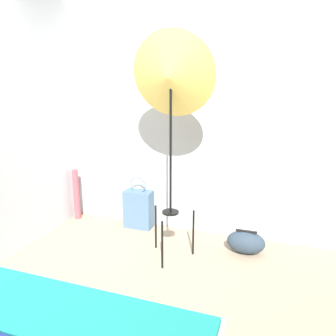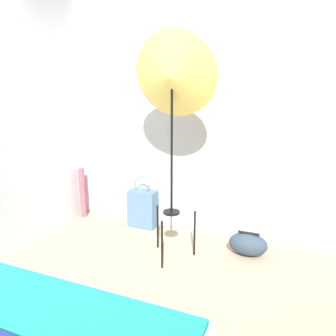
{
  "view_description": "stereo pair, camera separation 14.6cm",
  "coord_description": "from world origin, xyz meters",
  "px_view_note": "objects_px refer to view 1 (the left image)",
  "views": [
    {
      "loc": [
        1.2,
        -1.31,
        1.62
      ],
      "look_at": [
        0.29,
        1.26,
        0.94
      ],
      "focal_mm": 35.0,
      "sensor_mm": 36.0,
      "label": 1
    },
    {
      "loc": [
        1.33,
        -1.26,
        1.62
      ],
      "look_at": [
        0.29,
        1.26,
        0.94
      ],
      "focal_mm": 35.0,
      "sensor_mm": 36.0,
      "label": 2
    }
  ],
  "objects_px": {
    "tote_bag": "(139,209)",
    "paper_roll": "(76,195)",
    "photo_umbrella": "(171,79)",
    "duffel_bag": "(246,242)"
  },
  "relations": [
    {
      "from": "duffel_bag",
      "to": "paper_roll",
      "type": "xyz_separation_m",
      "value": [
        -2.09,
        0.19,
        0.2
      ]
    },
    {
      "from": "tote_bag",
      "to": "paper_roll",
      "type": "distance_m",
      "value": 0.83
    },
    {
      "from": "photo_umbrella",
      "to": "tote_bag",
      "type": "xyz_separation_m",
      "value": [
        -0.58,
        0.53,
        -1.46
      ]
    },
    {
      "from": "paper_roll",
      "to": "duffel_bag",
      "type": "bearing_deg",
      "value": -5.29
    },
    {
      "from": "duffel_bag",
      "to": "paper_roll",
      "type": "relative_size",
      "value": 0.59
    },
    {
      "from": "photo_umbrella",
      "to": "tote_bag",
      "type": "relative_size",
      "value": 3.42
    },
    {
      "from": "duffel_bag",
      "to": "tote_bag",
      "type": "bearing_deg",
      "value": 170.29
    },
    {
      "from": "duffel_bag",
      "to": "paper_roll",
      "type": "distance_m",
      "value": 2.11
    },
    {
      "from": "tote_bag",
      "to": "duffel_bag",
      "type": "height_order",
      "value": "tote_bag"
    },
    {
      "from": "tote_bag",
      "to": "paper_roll",
      "type": "height_order",
      "value": "paper_roll"
    }
  ]
}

